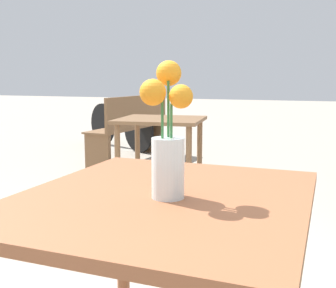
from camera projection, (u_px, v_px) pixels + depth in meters
table_front at (164, 233)px, 1.19m from camera, size 0.78×0.88×0.75m
flower_vase at (167, 144)px, 1.11m from camera, size 0.13×0.14×0.37m
bench_far at (133, 126)px, 5.42m from camera, size 0.47×1.52×0.85m
table_back at (161, 132)px, 3.77m from camera, size 0.83×0.78×0.71m
bicycle at (120, 126)px, 6.43m from camera, size 1.45×0.81×0.77m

